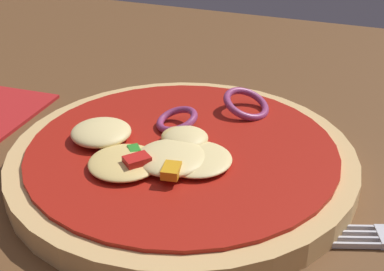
% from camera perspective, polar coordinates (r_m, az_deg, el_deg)
% --- Properties ---
extents(dining_table, '(1.31, 0.87, 0.03)m').
position_cam_1_polar(dining_table, '(0.38, 6.00, -8.34)').
color(dining_table, brown).
rests_on(dining_table, ground).
extents(pizza, '(0.25, 0.25, 0.04)m').
position_cam_1_polar(pizza, '(0.40, -1.22, -2.41)').
color(pizza, tan).
rests_on(pizza, dining_table).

